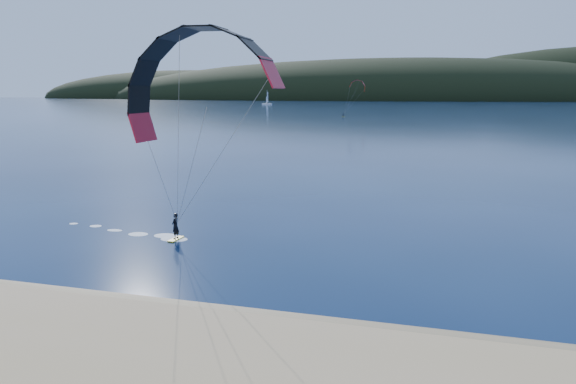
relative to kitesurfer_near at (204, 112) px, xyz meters
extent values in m
plane|color=#071733|center=(-0.30, -9.30, -9.21)|extent=(1800.00, 1800.00, 0.00)
cube|color=olive|center=(-0.30, -4.80, -9.16)|extent=(220.00, 2.50, 0.10)
ellipsoid|color=black|center=(-50.30, 710.70, -9.21)|extent=(840.00, 280.00, 110.00)
ellipsoid|color=black|center=(-380.30, 770.70, -9.21)|extent=(520.00, 220.00, 90.00)
cube|color=gold|center=(-5.36, 6.48, -9.15)|extent=(0.59, 1.52, 0.09)
imported|color=black|center=(-5.36, 6.48, -8.20)|extent=(0.49, 0.70, 1.84)
cylinder|color=gray|center=(-2.38, 2.97, -3.80)|extent=(0.02, 0.02, 11.64)
cube|color=gold|center=(-24.42, 193.68, -9.16)|extent=(1.25, 1.20, 0.08)
imported|color=black|center=(-24.42, 193.68, -8.32)|extent=(0.99, 0.98, 1.62)
cylinder|color=gray|center=(-21.26, 191.89, -2.70)|extent=(0.02, 0.02, 12.49)
cube|color=white|center=(-118.88, 386.33, -8.70)|extent=(8.16, 2.72, 1.42)
cylinder|color=white|center=(-118.88, 386.33, -3.10)|extent=(0.20, 0.20, 11.19)
cube|color=white|center=(-118.83, 387.75, -3.10)|extent=(0.08, 2.65, 8.14)
cube|color=white|center=(-118.83, 384.70, -5.14)|extent=(0.08, 2.03, 5.09)
camera|label=1|loc=(11.71, -25.86, 1.06)|focal=32.71mm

